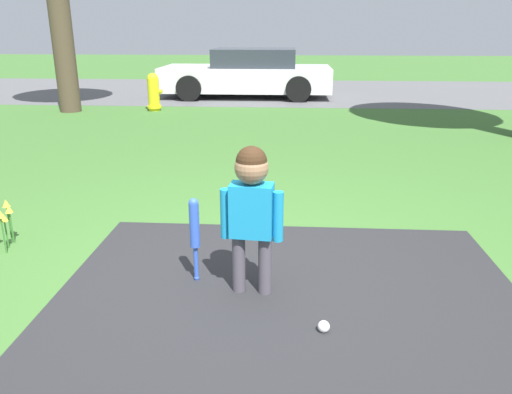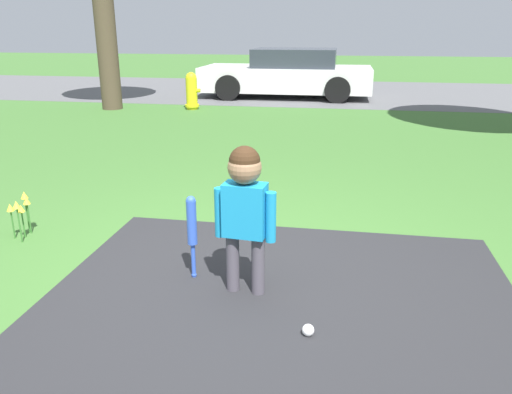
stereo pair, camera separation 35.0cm
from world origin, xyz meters
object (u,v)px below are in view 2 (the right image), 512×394
object	(u,v)px
child	(245,200)
fire_hydrant	(192,91)
baseball_bat	(192,226)
parked_car	(288,74)
sports_ball	(308,330)

from	to	relation	value
child	fire_hydrant	world-z (taller)	child
baseball_bat	fire_hydrant	world-z (taller)	fire_hydrant
fire_hydrant	child	bearing A→B (deg)	-70.57
child	fire_hydrant	bearing A→B (deg)	114.71
baseball_bat	parked_car	distance (m)	9.73
baseball_bat	fire_hydrant	size ratio (longest dim) A/B	0.77
child	sports_ball	distance (m)	0.87
child	fire_hydrant	xyz separation A→B (m)	(-2.63, 7.46, -0.26)
baseball_bat	sports_ball	distance (m)	1.07
baseball_bat	parked_car	xyz separation A→B (m)	(-0.45, 9.72, 0.17)
parked_car	child	bearing A→B (deg)	94.64
fire_hydrant	sports_ball	bearing A→B (deg)	-68.70
baseball_bat	sports_ball	world-z (taller)	baseball_bat
parked_car	sports_ball	bearing A→B (deg)	96.89
child	sports_ball	world-z (taller)	child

